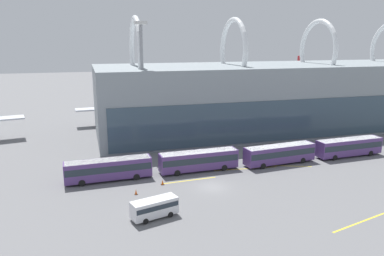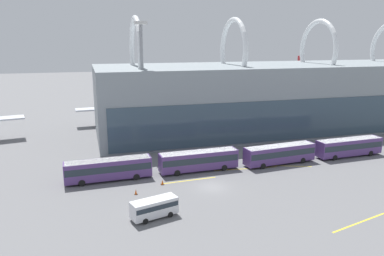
{
  "view_description": "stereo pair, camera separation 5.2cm",
  "coord_description": "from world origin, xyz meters",
  "px_view_note": "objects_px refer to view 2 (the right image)",
  "views": [
    {
      "loc": [
        -16.98,
        -48.44,
        20.87
      ],
      "look_at": [
        2.99,
        20.9,
        4.0
      ],
      "focal_mm": 35.0,
      "sensor_mm": 36.0,
      "label": 1
    },
    {
      "loc": [
        -16.93,
        -48.45,
        20.87
      ],
      "look_at": [
        2.99,
        20.9,
        4.0
      ],
      "focal_mm": 35.0,
      "sensor_mm": 36.0,
      "label": 2
    }
  ],
  "objects_px": {
    "floodlight_mast": "(142,74)",
    "traffic_cone_1": "(162,182)",
    "shuttle_bus_0": "(108,168)",
    "shuttle_bus_3": "(349,146)",
    "shuttle_bus_2": "(280,153)",
    "airliner_at_gate_far": "(142,102)",
    "shuttle_bus_1": "(199,160)",
    "airliner_parked_remote": "(288,92)",
    "traffic_cone_0": "(136,192)",
    "service_van_foreground": "(154,207)"
  },
  "relations": [
    {
      "from": "airliner_parked_remote",
      "to": "shuttle_bus_2",
      "type": "relative_size",
      "value": 2.2
    },
    {
      "from": "service_van_foreground",
      "to": "traffic_cone_1",
      "type": "distance_m",
      "value": 10.65
    },
    {
      "from": "shuttle_bus_1",
      "to": "airliner_at_gate_far",
      "type": "bearing_deg",
      "value": 92.03
    },
    {
      "from": "airliner_parked_remote",
      "to": "floodlight_mast",
      "type": "relative_size",
      "value": 1.19
    },
    {
      "from": "airliner_parked_remote",
      "to": "traffic_cone_0",
      "type": "bearing_deg",
      "value": 0.61
    },
    {
      "from": "shuttle_bus_0",
      "to": "shuttle_bus_1",
      "type": "relative_size",
      "value": 1.0
    },
    {
      "from": "airliner_at_gate_far",
      "to": "floodlight_mast",
      "type": "height_order",
      "value": "floodlight_mast"
    },
    {
      "from": "shuttle_bus_0",
      "to": "floodlight_mast",
      "type": "relative_size",
      "value": 0.54
    },
    {
      "from": "traffic_cone_0",
      "to": "traffic_cone_1",
      "type": "bearing_deg",
      "value": 30.79
    },
    {
      "from": "service_van_foreground",
      "to": "shuttle_bus_1",
      "type": "bearing_deg",
      "value": 39.21
    },
    {
      "from": "airliner_parked_remote",
      "to": "shuttle_bus_1",
      "type": "relative_size",
      "value": 2.22
    },
    {
      "from": "shuttle_bus_1",
      "to": "traffic_cone_1",
      "type": "distance_m",
      "value": 8.35
    },
    {
      "from": "shuttle_bus_0",
      "to": "shuttle_bus_3",
      "type": "height_order",
      "value": "same"
    },
    {
      "from": "shuttle_bus_0",
      "to": "shuttle_bus_3",
      "type": "distance_m",
      "value": 43.48
    },
    {
      "from": "traffic_cone_0",
      "to": "service_van_foreground",
      "type": "bearing_deg",
      "value": -80.91
    },
    {
      "from": "traffic_cone_1",
      "to": "traffic_cone_0",
      "type": "bearing_deg",
      "value": -149.21
    },
    {
      "from": "shuttle_bus_0",
      "to": "traffic_cone_1",
      "type": "distance_m",
      "value": 8.69
    },
    {
      "from": "shuttle_bus_0",
      "to": "service_van_foreground",
      "type": "distance_m",
      "value": 14.88
    },
    {
      "from": "shuttle_bus_3",
      "to": "service_van_foreground",
      "type": "bearing_deg",
      "value": -162.57
    },
    {
      "from": "airliner_at_gate_far",
      "to": "floodlight_mast",
      "type": "distance_m",
      "value": 26.12
    },
    {
      "from": "shuttle_bus_2",
      "to": "airliner_parked_remote",
      "type": "bearing_deg",
      "value": 52.97
    },
    {
      "from": "shuttle_bus_0",
      "to": "service_van_foreground",
      "type": "xyz_separation_m",
      "value": [
        4.46,
        -14.19,
        -0.57
      ]
    },
    {
      "from": "shuttle_bus_0",
      "to": "traffic_cone_0",
      "type": "relative_size",
      "value": 16.49
    },
    {
      "from": "traffic_cone_1",
      "to": "service_van_foreground",
      "type": "bearing_deg",
      "value": -106.81
    },
    {
      "from": "shuttle_bus_1",
      "to": "service_van_foreground",
      "type": "height_order",
      "value": "shuttle_bus_1"
    },
    {
      "from": "shuttle_bus_3",
      "to": "traffic_cone_0",
      "type": "relative_size",
      "value": 16.51
    },
    {
      "from": "traffic_cone_0",
      "to": "shuttle_bus_3",
      "type": "bearing_deg",
      "value": 9.69
    },
    {
      "from": "airliner_at_gate_far",
      "to": "shuttle_bus_2",
      "type": "relative_size",
      "value": 2.65
    },
    {
      "from": "traffic_cone_0",
      "to": "traffic_cone_1",
      "type": "xyz_separation_m",
      "value": [
        4.28,
        2.55,
        -0.03
      ]
    },
    {
      "from": "floodlight_mast",
      "to": "shuttle_bus_0",
      "type": "bearing_deg",
      "value": -115.18
    },
    {
      "from": "shuttle_bus_2",
      "to": "floodlight_mast",
      "type": "bearing_deg",
      "value": 134.39
    },
    {
      "from": "shuttle_bus_3",
      "to": "traffic_cone_0",
      "type": "distance_m",
      "value": 40.84
    },
    {
      "from": "shuttle_bus_1",
      "to": "shuttle_bus_3",
      "type": "xyz_separation_m",
      "value": [
        28.98,
        0.0,
        0.0
      ]
    },
    {
      "from": "shuttle_bus_0",
      "to": "shuttle_bus_2",
      "type": "relative_size",
      "value": 0.99
    },
    {
      "from": "shuttle_bus_2",
      "to": "service_van_foreground",
      "type": "distance_m",
      "value": 28.26
    },
    {
      "from": "shuttle_bus_3",
      "to": "floodlight_mast",
      "type": "bearing_deg",
      "value": 151.32
    },
    {
      "from": "floodlight_mast",
      "to": "traffic_cone_1",
      "type": "bearing_deg",
      "value": -91.67
    },
    {
      "from": "floodlight_mast",
      "to": "traffic_cone_1",
      "type": "distance_m",
      "value": 25.65
    },
    {
      "from": "traffic_cone_0",
      "to": "airliner_parked_remote",
      "type": "bearing_deg",
      "value": 44.69
    },
    {
      "from": "service_van_foreground",
      "to": "traffic_cone_0",
      "type": "height_order",
      "value": "service_van_foreground"
    },
    {
      "from": "shuttle_bus_0",
      "to": "shuttle_bus_2",
      "type": "height_order",
      "value": "same"
    },
    {
      "from": "shuttle_bus_0",
      "to": "traffic_cone_0",
      "type": "distance_m",
      "value": 7.51
    },
    {
      "from": "service_van_foreground",
      "to": "traffic_cone_0",
      "type": "xyz_separation_m",
      "value": [
        -1.21,
        7.6,
        -0.98
      ]
    },
    {
      "from": "shuttle_bus_0",
      "to": "shuttle_bus_3",
      "type": "xyz_separation_m",
      "value": [
        43.48,
        0.28,
        0.0
      ]
    },
    {
      "from": "traffic_cone_0",
      "to": "traffic_cone_1",
      "type": "height_order",
      "value": "traffic_cone_0"
    },
    {
      "from": "airliner_at_gate_far",
      "to": "shuttle_bus_3",
      "type": "xyz_separation_m",
      "value": [
        32.05,
        -41.21,
        -3.23
      ]
    },
    {
      "from": "airliner_parked_remote",
      "to": "shuttle_bus_1",
      "type": "height_order",
      "value": "airliner_parked_remote"
    },
    {
      "from": "service_van_foreground",
      "to": "traffic_cone_0",
      "type": "relative_size",
      "value": 7.55
    },
    {
      "from": "shuttle_bus_1",
      "to": "shuttle_bus_2",
      "type": "bearing_deg",
      "value": -3.91
    },
    {
      "from": "airliner_at_gate_far",
      "to": "shuttle_bus_2",
      "type": "bearing_deg",
      "value": -160.48
    }
  ]
}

